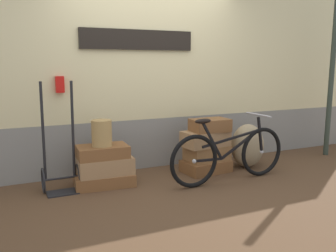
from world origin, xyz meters
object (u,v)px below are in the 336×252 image
Objects in this scene: suitcase_0 at (104,179)px; luggage_trolley at (60,167)px; wicker_basket at (102,133)px; suitcase_4 at (207,153)px; burlap_sack at (247,146)px; suitcase_1 at (105,166)px; suitcase_5 at (205,139)px; suitcase_2 at (103,152)px; suitcase_6 at (210,125)px; suitcase_3 at (206,166)px; bicycle at (229,155)px.

suitcase_0 is 0.55m from luggage_trolley.
suitcase_4 is at bearing 0.83° from wicker_basket.
burlap_sack reaches higher than suitcase_4.
suitcase_1 is at bearing 176.85° from suitcase_4.
luggage_trolley is 2.58m from burlap_sack.
suitcase_5 is at bearing -159.43° from suitcase_4.
suitcase_0 is at bearing 45.44° from suitcase_2.
suitcase_5 is 1.21× the size of suitcase_6.
luggage_trolley is at bearing 178.96° from suitcase_1.
suitcase_3 is (1.43, -0.02, -0.35)m from suitcase_2.
wicker_basket is 0.25× the size of luggage_trolley.
wicker_basket is 0.50× the size of burlap_sack.
suitcase_2 is (-0.03, 0.00, 0.18)m from suitcase_1.
wicker_basket is (-1.43, -0.00, 0.19)m from suitcase_5.
suitcase_3 is 1.00× the size of burlap_sack.
suitcase_2 is at bearing -3.00° from luggage_trolley.
suitcase_0 is 1.39× the size of suitcase_6.
suitcase_1 is 1.50m from suitcase_6.
suitcase_5 is at bearing 158.39° from suitcase_6.
bicycle is at bearing -13.81° from suitcase_0.
burlap_sack reaches higher than suitcase_2.
suitcase_6 is at bearing -27.76° from suitcase_5.
suitcase_0 is 2.26× the size of wicker_basket.
suitcase_3 is 0.55m from bicycle.
luggage_trolley reaches higher than suitcase_1.
suitcase_3 is 1.09× the size of suitcase_4.
suitcase_6 is at bearing 91.06° from bicycle.
suitcase_0 is 0.58m from wicker_basket.
luggage_trolley is 0.76× the size of bicycle.
wicker_basket is 1.59m from bicycle.
bicycle is (0.01, -0.46, -0.30)m from suitcase_6.
luggage_trolley is (-1.97, 0.06, -0.36)m from suitcase_6.
luggage_trolley is at bearing 178.04° from burlap_sack.
wicker_basket reaches higher than suitcase_3.
luggage_trolley is at bearing 172.67° from suitcase_5.
suitcase_4 is at bearing 2.12° from suitcase_2.
wicker_basket is at bearing -158.78° from suitcase_1.
bicycle is (0.06, -0.48, -0.12)m from suitcase_5.
suitcase_6 is 0.40× the size of luggage_trolley.
luggage_trolley is (-0.52, 0.03, 0.04)m from suitcase_1.
suitcase_3 is 0.38m from suitcase_5.
suitcase_2 is (-0.01, -0.01, 0.35)m from suitcase_0.
suitcase_4 is (1.45, -0.01, 0.19)m from suitcase_0.
suitcase_1 is 0.51× the size of luggage_trolley.
burlap_sack is 0.74m from bicycle.
suitcase_4 is 0.91× the size of burlap_sack.
suitcase_2 is 0.97× the size of suitcase_5.
suitcase_5 is 0.50m from bicycle.
wicker_basket is at bearing -4.82° from luggage_trolley.
suitcase_3 is at bearing -1.40° from luggage_trolley.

